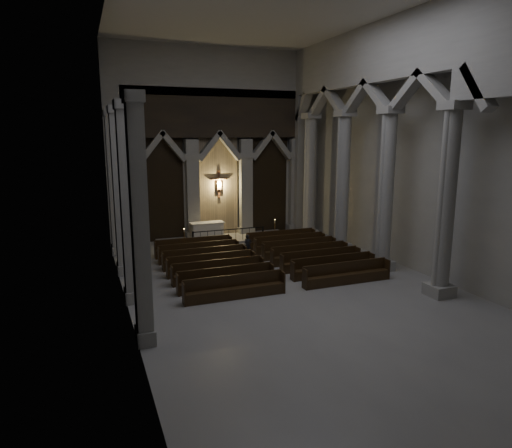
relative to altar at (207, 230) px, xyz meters
The scene contains 11 objects.
room 12.76m from the altar, 83.97° to the right, with size 24.00×24.10×12.00m.
sanctuary_wall 6.09m from the altar, 37.58° to the left, with size 14.00×0.77×12.00m.
right_arcade 13.49m from the altar, 54.64° to the right, with size 1.00×24.00×12.00m.
left_pilasters 9.66m from the altar, 128.11° to the right, with size 0.60×13.00×8.03m.
sanctuary_step 1.29m from the altar, ahead, with size 8.50×2.60×0.15m, color #9E9B93.
altar is the anchor object (origin of this frame).
altar_rail 1.51m from the altar, 41.65° to the right, with size 4.66×0.09×0.91m.
candle_stand_left 2.39m from the altar, 139.48° to the right, with size 0.22×0.22×1.27m.
candle_stand_right 4.31m from the altar, 23.29° to the right, with size 0.25×0.25×1.47m.
pews 6.77m from the altar, 80.41° to the right, with size 9.79×7.86×0.98m.
worshipper 4.43m from the altar, 74.20° to the right, with size 0.44×0.29×1.21m, color black.
Camera 1 is at (-8.34, -16.92, 6.80)m, focal length 32.00 mm.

